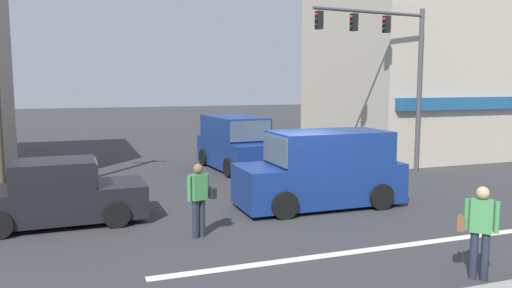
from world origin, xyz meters
The scene contains 10 objects.
ground_plane centered at (0.00, 0.00, 0.00)m, with size 120.00×120.00×0.00m, color #333335.
lane_marking_stripe centered at (0.00, -3.50, 0.00)m, with size 9.00×0.24×0.01m, color silver.
building_right_corner centered at (11.57, 8.39, 4.40)m, with size 11.27×8.25×8.81m.
utility_pole_far_right centered at (8.30, 9.28, 3.90)m, with size 1.40×0.22×7.50m.
traffic_light_mast centered at (5.60, 3.70, 4.30)m, with size 4.87×0.64×6.20m.
van_crossing_rightbound centered at (0.88, 0.18, 1.01)m, with size 4.61×2.07×2.11m.
van_waiting_far centered at (0.45, 6.70, 1.01)m, with size 2.32×4.73×2.11m.
sedan_crossing_center centered at (-6.02, 0.78, 0.71)m, with size 4.12×1.92×1.58m.
pedestrian_foreground_with_bag centered at (1.00, -5.48, 0.95)m, with size 0.56×0.61×1.67m.
pedestrian_mid_crossing centered at (-3.02, -1.43, 0.95)m, with size 0.69×0.40×1.67m.
Camera 1 is at (-5.55, -12.09, 3.45)m, focal length 35.00 mm.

